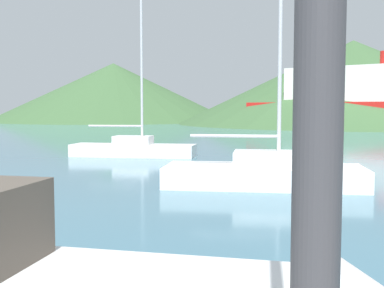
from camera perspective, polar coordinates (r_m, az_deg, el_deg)
name	(u,v)px	position (r m, az deg, el deg)	size (l,w,h in m)	color
sailboat_inner	(133,147)	(23.81, -6.97, -0.41)	(6.29, 2.81, 8.67)	white
sailboat_middle	(264,172)	(14.72, 8.48, -3.35)	(6.29, 3.49, 8.10)	white
hill_west	(114,92)	(91.04, -9.29, 6.09)	(44.61, 44.61, 10.65)	#3D6038
hill_central	(353,82)	(76.46, 18.49, 6.95)	(52.48, 52.48, 12.43)	#3D6038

